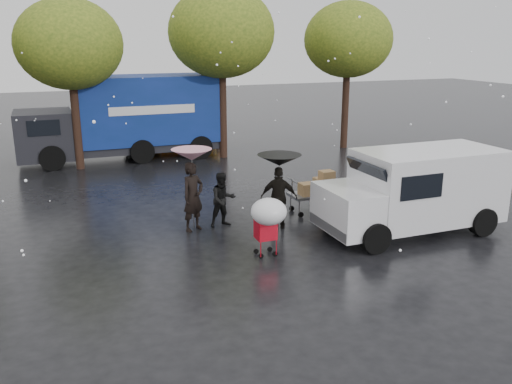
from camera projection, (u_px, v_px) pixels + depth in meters
name	position (u px, v px, depth m)	size (l,w,h in m)	color
ground	(252.00, 241.00, 13.87)	(90.00, 90.00, 0.00)	black
person_pink	(193.00, 197.00, 14.45)	(0.68, 0.45, 1.87)	black
person_middle	(223.00, 200.00, 14.81)	(0.74, 0.57, 1.52)	black
person_black	(279.00, 198.00, 14.65)	(1.00, 0.42, 1.71)	black
umbrella_pink	(192.00, 155.00, 14.13)	(1.07, 1.07, 2.23)	#4C4C4C
umbrella_black	(279.00, 160.00, 14.36)	(1.19, 1.19, 2.04)	#4C4C4C
vendor_cart	(317.00, 188.00, 16.05)	(1.52, 0.80, 1.27)	slate
shopping_cart	(268.00, 215.00, 12.57)	(0.84, 0.84, 1.46)	#B70A1A
white_van	(415.00, 190.00, 14.30)	(4.91, 2.18, 2.20)	white
blue_truck	(128.00, 118.00, 22.94)	(8.30, 2.60, 3.50)	navy
box_ground_near	(330.00, 206.00, 16.08)	(0.48, 0.39, 0.43)	olive
box_ground_far	(321.00, 205.00, 16.34)	(0.43, 0.34, 0.34)	olive
yellow_taxi	(179.00, 129.00, 26.19)	(1.79, 4.46, 1.52)	#FFB10D
tree_row	(150.00, 38.00, 21.29)	(21.60, 4.40, 7.12)	black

